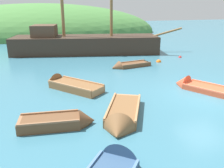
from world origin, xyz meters
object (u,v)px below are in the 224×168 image
Objects in this scene: rowboat_center at (68,86)px; buoy_red at (180,57)px; rowboat_portside at (122,118)px; buoy_orange at (159,62)px; rowboat_far at (128,66)px; rowboat_outer_right at (61,123)px; rowboat_near_dock at (199,88)px; sailing_ship at (84,47)px.

buoy_red is (10.87, 5.60, -0.14)m from rowboat_center.
rowboat_portside reaches higher than buoy_orange.
buoy_red is 0.68× the size of buoy_orange.
rowboat_portside is 8.97m from rowboat_far.
rowboat_near_dock is (7.95, 2.18, -0.07)m from rowboat_outer_right.
buoy_red is (3.72, 7.93, -0.08)m from rowboat_near_dock.
buoy_red is (5.85, 1.99, -0.08)m from rowboat_far.
rowboat_portside is 1.28× the size of rowboat_outer_right.
rowboat_outer_right is at bearing -68.79° from rowboat_portside.
rowboat_near_dock is (7.15, -2.33, -0.06)m from rowboat_center.
rowboat_far is 0.91× the size of rowboat_near_dock.
rowboat_far is 6.18m from rowboat_center.
buoy_red is at bearing -18.95° from sailing_ship.
buoy_orange is at bearing -36.26° from sailing_ship.
buoy_red is (8.05, -4.71, -0.63)m from sailing_ship.
rowboat_outer_right reaches higher than buoy_orange.
rowboat_center is at bearing 41.05° from rowboat_near_dock.
rowboat_outer_right is 8.24m from rowboat_near_dock.
rowboat_center is 12.23m from buoy_red.
rowboat_far is 7.80× the size of buoy_orange.
rowboat_portside is 1.03× the size of rowboat_center.
rowboat_near_dock is (2.13, -5.94, -0.00)m from rowboat_far.
rowboat_far is at bearing -94.29° from rowboat_center.
buoy_orange is at bearing -101.05° from rowboat_center.
buoy_orange is (0.97, 6.83, -0.08)m from rowboat_near_dock.
rowboat_outer_right is at bearing 44.06° from rowboat_far.
rowboat_center is 1.02× the size of rowboat_near_dock.
sailing_ship is 4.57× the size of rowboat_near_dock.
sailing_ship reaches higher than rowboat_center.
rowboat_outer_right is at bearing -139.08° from buoy_red.
rowboat_outer_right is 9.99m from rowboat_far.
buoy_red is at bearing -171.56° from rowboat_far.
buoy_red is (9.17, 10.32, -0.12)m from rowboat_portside.
sailing_ship reaches higher than rowboat_outer_right.
rowboat_near_dock is at bearing -59.72° from sailing_ship.
rowboat_portside is 13.21× the size of buoy_red.
rowboat_portside is 8.96× the size of buoy_orange.
rowboat_center is 12.87× the size of buoy_red.
sailing_ship is at bearing -158.26° from rowboat_portside.
rowboat_portside reaches higher than rowboat_near_dock.
buoy_orange is at bearing 51.25° from rowboat_outer_right.
rowboat_near_dock reaches higher than rowboat_outer_right.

